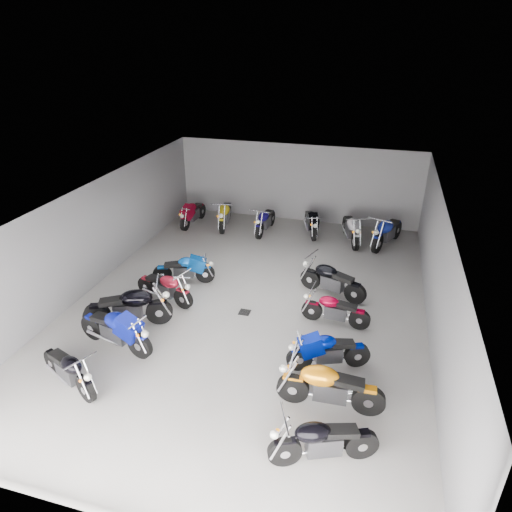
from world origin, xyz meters
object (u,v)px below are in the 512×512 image
object	(u,v)px
motorcycle_left_b	(116,330)
motorcycle_right_e	(332,280)
motorcycle_right_b	(329,387)
motorcycle_back_d	(311,222)
motorcycle_back_b	(225,214)
motorcycle_left_e	(184,269)
motorcycle_left_c	(129,307)
motorcycle_left_d	(165,287)
motorcycle_right_d	(335,310)
motorcycle_back_c	(265,220)
drain_grate	(245,312)
motorcycle_back_a	(193,213)
motorcycle_left_a	(69,369)
motorcycle_back_f	(387,232)
motorcycle_right_a	(322,441)
motorcycle_back_e	(351,228)
motorcycle_right_c	(328,351)

from	to	relation	value
motorcycle_left_b	motorcycle_right_e	world-z (taller)	motorcycle_left_b
motorcycle_right_b	motorcycle_back_d	distance (m)	9.37
motorcycle_right_b	motorcycle_back_b	distance (m)	10.47
motorcycle_back_b	motorcycle_back_d	world-z (taller)	motorcycle_back_b
motorcycle_left_e	motorcycle_right_e	xyz separation A→B (m)	(4.58, 0.48, 0.04)
motorcycle_left_e	motorcycle_left_c	bearing A→B (deg)	-28.17
motorcycle_left_d	motorcycle_back_d	distance (m)	7.03
motorcycle_right_d	motorcycle_right_e	xyz separation A→B (m)	(-0.27, 1.49, 0.06)
motorcycle_back_c	motorcycle_back_d	xyz separation A→B (m)	(1.78, 0.36, -0.01)
drain_grate	motorcycle_left_e	bearing A→B (deg)	153.90
motorcycle_right_e	motorcycle_back_a	size ratio (longest dim) A/B	1.00
motorcycle_right_d	motorcycle_back_b	bearing A→B (deg)	46.17
motorcycle_back_d	motorcycle_right_b	bearing A→B (deg)	82.68
motorcycle_back_a	motorcycle_back_c	size ratio (longest dim) A/B	0.99
motorcycle_left_b	motorcycle_left_a	bearing A→B (deg)	3.53
motorcycle_right_e	motorcycle_left_c	bearing A→B (deg)	141.05
drain_grate	motorcycle_right_b	size ratio (longest dim) A/B	0.14
motorcycle_right_b	motorcycle_back_f	xyz separation A→B (m)	(0.99, 8.79, 0.02)
motorcycle_left_b	motorcycle_left_e	bearing A→B (deg)	-171.32
motorcycle_left_c	motorcycle_left_e	bearing A→B (deg)	147.06
motorcycle_left_b	motorcycle_back_d	xyz separation A→B (m)	(3.48, 8.57, -0.05)
motorcycle_left_d	motorcycle_back_b	distance (m)	6.02
motorcycle_right_e	motorcycle_back_c	distance (m)	5.23
motorcycle_left_a	motorcycle_right_a	xyz separation A→B (m)	(5.72, -0.46, 0.02)
motorcycle_right_a	motorcycle_back_b	bearing A→B (deg)	5.46
motorcycle_left_e	motorcycle_back_b	xyz separation A→B (m)	(-0.31, 4.80, 0.06)
motorcycle_right_b	motorcycle_back_f	size ratio (longest dim) A/B	1.03
motorcycle_back_b	motorcycle_back_e	size ratio (longest dim) A/B	1.02
motorcycle_right_b	motorcycle_left_a	bearing A→B (deg)	97.10
motorcycle_back_b	motorcycle_back_c	xyz separation A→B (m)	(1.73, -0.15, -0.04)
motorcycle_right_c	motorcycle_back_f	size ratio (longest dim) A/B	0.86
motorcycle_right_a	motorcycle_right_c	distance (m)	2.67
motorcycle_right_a	motorcycle_right_b	bearing A→B (deg)	-19.78
motorcycle_back_f	motorcycle_right_c	bearing A→B (deg)	103.90
motorcycle_left_d	motorcycle_left_e	bearing A→B (deg)	-168.35
motorcycle_left_d	motorcycle_back_b	xyz separation A→B (m)	(-0.23, 6.01, 0.05)
motorcycle_left_b	motorcycle_back_b	world-z (taller)	motorcycle_left_b
motorcycle_left_a	motorcycle_right_d	xyz separation A→B (m)	(5.40, 4.09, -0.03)
motorcycle_left_d	motorcycle_back_a	bearing A→B (deg)	-149.31
motorcycle_left_a	motorcycle_left_c	distance (m)	2.52
motorcycle_right_d	motorcycle_back_b	xyz separation A→B (m)	(-5.17, 5.81, 0.08)
motorcycle_back_c	motorcycle_back_e	size ratio (longest dim) A/B	0.96
motorcycle_right_e	motorcycle_back_e	bearing A→B (deg)	16.97
motorcycle_left_b	motorcycle_right_c	bearing A→B (deg)	110.54
motorcycle_right_d	motorcycle_left_c	bearing A→B (deg)	110.96
motorcycle_left_e	motorcycle_back_f	world-z (taller)	motorcycle_back_f
motorcycle_left_b	motorcycle_right_c	world-z (taller)	motorcycle_left_b
motorcycle_left_e	motorcycle_right_a	size ratio (longest dim) A/B	0.97
motorcycle_back_c	motorcycle_left_a	bearing A→B (deg)	82.67
drain_grate	motorcycle_back_d	bearing A→B (deg)	82.02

